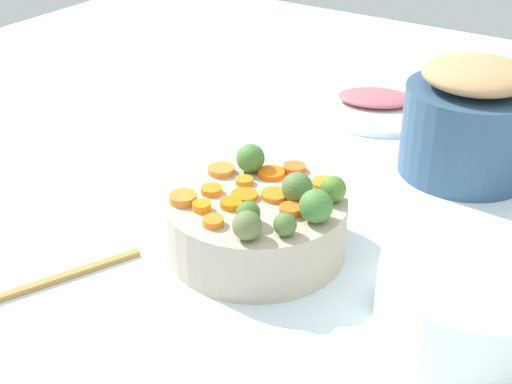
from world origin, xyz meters
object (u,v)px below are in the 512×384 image
at_px(serving_bowl_carrots, 256,225).
at_px(metal_pot, 468,131).
at_px(casserole_dish, 472,300).
at_px(ham_plate, 377,109).

xyz_separation_m(serving_bowl_carrots, metal_pot, (-0.16, -0.39, 0.03)).
distance_m(serving_bowl_carrots, casserole_dish, 0.30).
distance_m(casserole_dish, ham_plate, 0.66).
height_order(serving_bowl_carrots, ham_plate, serving_bowl_carrots).
xyz_separation_m(serving_bowl_carrots, ham_plate, (0.07, -0.54, -0.04)).
bearing_deg(ham_plate, casserole_dish, 124.66).
height_order(metal_pot, casserole_dish, metal_pot).
relative_size(casserole_dish, ham_plate, 0.89).
height_order(metal_pot, ham_plate, metal_pot).
bearing_deg(casserole_dish, ham_plate, -55.34).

